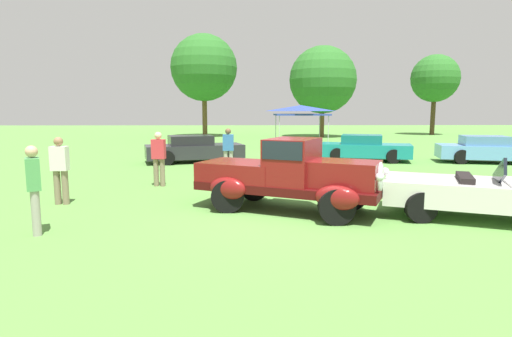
{
  "coord_description": "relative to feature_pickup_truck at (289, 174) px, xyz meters",
  "views": [
    {
      "loc": [
        -0.82,
        -8.97,
        2.32
      ],
      "look_at": [
        -0.56,
        1.69,
        0.83
      ],
      "focal_mm": 28.9,
      "sensor_mm": 36.0,
      "label": 1
    }
  ],
  "objects": [
    {
      "name": "spectator_between_cars",
      "position": [
        -4.97,
        -1.75,
        0.05
      ],
      "size": [
        0.4,
        0.47,
        1.69
      ],
      "color": "#9E998E",
      "rests_on": "ground_plane"
    },
    {
      "name": "treeline_center",
      "position": [
        17.44,
        31.03,
        4.6
      ],
      "size": [
        4.59,
        4.59,
        7.79
      ],
      "color": "#47331E",
      "rests_on": "ground_plane"
    },
    {
      "name": "canopy_tent_left_field",
      "position": [
        2.58,
        17.6,
        1.56
      ],
      "size": [
        3.39,
        3.39,
        2.71
      ],
      "color": "#B7B7BC",
      "rests_on": "ground_plane"
    },
    {
      "name": "treeline_far_left",
      "position": [
        -4.76,
        28.56,
        5.31
      ],
      "size": [
        5.96,
        5.96,
        9.18
      ],
      "color": "brown",
      "rests_on": "ground_plane"
    },
    {
      "name": "show_car_skyblue",
      "position": [
        9.87,
        8.83,
        -0.27
      ],
      "size": [
        4.47,
        2.69,
        1.22
      ],
      "color": "#669EDB",
      "rests_on": "ground_plane"
    },
    {
      "name": "spectator_by_row",
      "position": [
        -5.62,
        0.81,
        0.05
      ],
      "size": [
        0.41,
        0.25,
        1.69
      ],
      "color": "#7F7056",
      "rests_on": "ground_plane"
    },
    {
      "name": "neighbor_convertible",
      "position": [
        4.22,
        -0.91,
        -0.29
      ],
      "size": [
        4.51,
        3.17,
        1.4
      ],
      "color": "silver",
      "rests_on": "ground_plane"
    },
    {
      "name": "ground_plane",
      "position": [
        -0.18,
        -0.45,
        -0.86
      ],
      "size": [
        120.0,
        120.0,
        0.0
      ],
      "primitive_type": "plane",
      "color": "#568C3D"
    },
    {
      "name": "treeline_mid_left",
      "position": [
        5.86,
        27.88,
        4.22
      ],
      "size": [
        5.97,
        5.97,
        8.08
      ],
      "color": "brown",
      "rests_on": "ground_plane"
    },
    {
      "name": "show_car_charcoal",
      "position": [
        -3.39,
        9.44,
        -0.27
      ],
      "size": [
        4.67,
        2.85,
        1.22
      ],
      "color": "#28282D",
      "rests_on": "ground_plane"
    },
    {
      "name": "feature_pickup_truck",
      "position": [
        0.0,
        0.0,
        0.0
      ],
      "size": [
        4.45,
        3.17,
        1.7
      ],
      "color": "#400B0B",
      "rests_on": "ground_plane"
    },
    {
      "name": "show_car_teal",
      "position": [
        4.56,
        9.76,
        -0.27
      ],
      "size": [
        4.44,
        2.81,
        1.22
      ],
      "color": "teal",
      "rests_on": "ground_plane"
    },
    {
      "name": "spectator_far_side",
      "position": [
        -1.67,
        5.94,
        0.05
      ],
      "size": [
        0.4,
        0.24,
        1.69
      ],
      "color": "#9E998E",
      "rests_on": "ground_plane"
    },
    {
      "name": "spectator_near_truck",
      "position": [
        -3.7,
        3.3,
        0.05
      ],
      "size": [
        0.42,
        0.28,
        1.69
      ],
      "color": "#7F7056",
      "rests_on": "ground_plane"
    }
  ]
}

